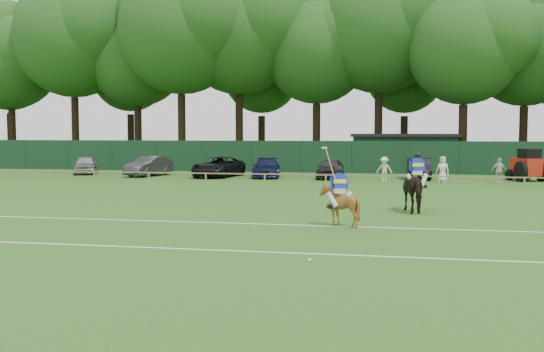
% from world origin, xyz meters
% --- Properties ---
extents(ground, '(160.00, 160.00, 0.00)m').
position_xyz_m(ground, '(0.00, 0.00, 0.00)').
color(ground, '#1E4C14').
rests_on(ground, ground).
extents(horse_dark, '(1.58, 2.41, 1.87)m').
position_xyz_m(horse_dark, '(6.30, 3.58, 0.94)').
color(horse_dark, black).
rests_on(horse_dark, ground).
extents(horse_chestnut, '(1.50, 1.59, 1.42)m').
position_xyz_m(horse_chestnut, '(3.61, -0.86, 0.71)').
color(horse_chestnut, brown).
rests_on(horse_chestnut, ground).
extents(sedan_silver, '(3.11, 4.36, 1.38)m').
position_xyz_m(sedan_silver, '(-17.80, 22.14, 0.69)').
color(sedan_silver, '#9D9FA2').
rests_on(sedan_silver, ground).
extents(sedan_grey, '(2.35, 4.58, 1.44)m').
position_xyz_m(sedan_grey, '(-12.20, 20.88, 0.72)').
color(sedan_grey, '#313033').
rests_on(sedan_grey, ground).
extents(suv_black, '(3.06, 5.46, 1.44)m').
position_xyz_m(suv_black, '(-7.01, 21.03, 0.72)').
color(suv_black, black).
rests_on(suv_black, ground).
extents(sedan_navy, '(2.62, 4.84, 1.33)m').
position_xyz_m(sedan_navy, '(-3.56, 21.23, 0.67)').
color(sedan_navy, '#13153D').
rests_on(sedan_navy, ground).
extents(hatch_grey, '(1.69, 4.05, 1.37)m').
position_xyz_m(hatch_grey, '(0.98, 20.92, 0.69)').
color(hatch_grey, '#29292B').
rests_on(hatch_grey, ground).
extents(estate_black, '(1.60, 4.35, 1.42)m').
position_xyz_m(estate_black, '(6.90, 21.93, 0.71)').
color(estate_black, black).
rests_on(estate_black, ground).
extents(spectator_left, '(1.06, 0.66, 1.57)m').
position_xyz_m(spectator_left, '(4.64, 19.54, 0.79)').
color(spectator_left, silver).
rests_on(spectator_left, ground).
extents(spectator_mid, '(0.98, 0.57, 1.58)m').
position_xyz_m(spectator_mid, '(11.67, 19.04, 0.79)').
color(spectator_mid, silver).
rests_on(spectator_mid, ground).
extents(spectator_right, '(0.93, 0.75, 1.65)m').
position_xyz_m(spectator_right, '(8.30, 19.22, 0.82)').
color(spectator_right, white).
rests_on(spectator_right, ground).
extents(rider_dark, '(0.92, 0.50, 1.41)m').
position_xyz_m(rider_dark, '(6.30, 3.57, 1.74)').
color(rider_dark, silver).
rests_on(rider_dark, ground).
extents(rider_chestnut, '(0.98, 0.54, 2.05)m').
position_xyz_m(rider_chestnut, '(3.61, -0.87, 1.39)').
color(rider_chestnut, silver).
rests_on(rider_chestnut, ground).
extents(polo_ball, '(0.09, 0.09, 0.09)m').
position_xyz_m(polo_ball, '(3.46, -7.01, 0.04)').
color(polo_ball, silver).
rests_on(polo_ball, ground).
extents(pitch_lines, '(60.00, 5.10, 0.01)m').
position_xyz_m(pitch_lines, '(0.00, -3.50, 0.01)').
color(pitch_lines, silver).
rests_on(pitch_lines, ground).
extents(pitch_rail, '(62.10, 0.10, 0.50)m').
position_xyz_m(pitch_rail, '(0.00, 18.00, 0.45)').
color(pitch_rail, '#997F5B').
rests_on(pitch_rail, ground).
extents(perimeter_fence, '(92.08, 0.08, 2.50)m').
position_xyz_m(perimeter_fence, '(0.00, 27.00, 1.25)').
color(perimeter_fence, '#14351E').
rests_on(perimeter_fence, ground).
extents(utility_shed, '(8.40, 4.40, 3.04)m').
position_xyz_m(utility_shed, '(6.00, 30.00, 1.54)').
color(utility_shed, '#14331E').
rests_on(utility_shed, ground).
extents(tree_row, '(96.00, 12.00, 21.00)m').
position_xyz_m(tree_row, '(2.00, 35.00, 0.00)').
color(tree_row, '#26561C').
rests_on(tree_row, ground).
extents(tractor, '(2.45, 2.93, 2.10)m').
position_xyz_m(tractor, '(13.77, 21.37, 0.99)').
color(tractor, '#B02410').
rests_on(tractor, ground).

